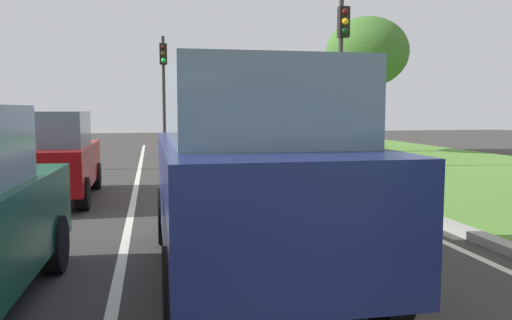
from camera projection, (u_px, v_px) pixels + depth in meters
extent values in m
plane|color=#383533|center=(168.00, 197.00, 10.70)|extent=(60.00, 60.00, 0.00)
cube|color=silver|center=(134.00, 198.00, 10.56)|extent=(0.12, 32.00, 0.01)
cube|color=silver|center=(333.00, 192.00, 11.41)|extent=(0.12, 32.00, 0.01)
cube|color=#9E9B93|center=(354.00, 188.00, 11.51)|extent=(0.24, 48.00, 0.12)
cube|color=navy|center=(250.00, 191.00, 5.63)|extent=(1.90, 4.50, 1.10)
cube|color=slate|center=(253.00, 104.00, 5.39)|extent=(1.70, 2.70, 0.80)
cylinder|color=black|center=(166.00, 216.00, 7.00)|extent=(0.22, 0.76, 0.76)
cylinder|color=black|center=(290.00, 211.00, 7.35)|extent=(0.22, 0.76, 0.76)
cylinder|color=black|center=(177.00, 295.00, 4.02)|extent=(0.22, 0.76, 0.76)
cylinder|color=black|center=(385.00, 280.00, 4.36)|extent=(0.22, 0.76, 0.76)
cylinder|color=black|center=(54.00, 244.00, 5.75)|extent=(0.24, 0.65, 0.64)
cube|color=maroon|center=(50.00, 165.00, 10.32)|extent=(1.69, 3.72, 0.80)
cube|color=slate|center=(46.00, 129.00, 10.00)|extent=(1.51, 1.92, 0.68)
cylinder|color=black|center=(25.00, 178.00, 11.42)|extent=(0.23, 0.60, 0.60)
cylinder|color=black|center=(95.00, 176.00, 11.74)|extent=(0.23, 0.60, 0.60)
cylinder|color=black|center=(83.00, 194.00, 9.30)|extent=(0.23, 0.60, 0.60)
cylinder|color=#2D2D2D|center=(340.00, 85.00, 15.68)|extent=(0.14, 0.14, 5.12)
cube|color=black|center=(344.00, 22.00, 15.31)|extent=(0.32, 0.24, 0.90)
sphere|color=#3F0F0F|center=(345.00, 12.00, 15.15)|extent=(0.20, 0.20, 0.20)
sphere|color=#F2AD19|center=(345.00, 21.00, 15.18)|extent=(0.20, 0.20, 0.20)
sphere|color=black|center=(345.00, 31.00, 15.21)|extent=(0.20, 0.20, 0.20)
cylinder|color=#2D2D2D|center=(164.00, 94.00, 22.53)|extent=(0.14, 0.14, 4.97)
cube|color=black|center=(163.00, 54.00, 22.17)|extent=(0.32, 0.24, 0.90)
sphere|color=#3F0F0F|center=(163.00, 47.00, 22.01)|extent=(0.20, 0.20, 0.20)
sphere|color=#382B0C|center=(163.00, 54.00, 22.04)|extent=(0.20, 0.20, 0.20)
sphere|color=green|center=(163.00, 60.00, 22.07)|extent=(0.20, 0.20, 0.20)
cylinder|color=#4C331E|center=(366.00, 118.00, 21.45)|extent=(0.32, 0.32, 2.89)
ellipsoid|color=#3D6B28|center=(367.00, 52.00, 21.18)|extent=(3.37, 3.37, 2.87)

